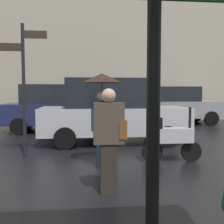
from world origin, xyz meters
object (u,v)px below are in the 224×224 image
object	(u,v)px
parked_scooter	(170,138)
parked_car_right	(111,111)
parked_car_distant	(174,105)
parked_car_left	(57,108)
street_signpost	(24,77)
pedestrian_with_bag	(110,134)
pedestrian_with_umbrella	(102,97)

from	to	relation	value
parked_scooter	parked_car_right	size ratio (longest dim) A/B	0.30
parked_scooter	parked_car_distant	world-z (taller)	parked_car_distant
parked_car_left	street_signpost	size ratio (longest dim) A/B	1.33
pedestrian_with_bag	parked_car_distant	size ratio (longest dim) A/B	0.37
parked_car_distant	parked_car_left	bearing A→B (deg)	30.48
parked_car_left	parked_car_right	world-z (taller)	parked_car_right
pedestrian_with_bag	parked_scooter	distance (m)	2.34
pedestrian_with_umbrella	pedestrian_with_bag	world-z (taller)	pedestrian_with_umbrella
parked_car_right	pedestrian_with_umbrella	bearing A→B (deg)	74.27
parked_car_left	parked_car_right	size ratio (longest dim) A/B	0.95
parked_scooter	parked_car_right	distance (m)	2.74
pedestrian_with_bag	parked_car_left	distance (m)	7.20
pedestrian_with_umbrella	parked_car_right	xyz separation A→B (m)	(0.47, 2.69, -0.48)
parked_car_right	pedestrian_with_bag	bearing A→B (deg)	78.03
parked_car_left	parked_scooter	bearing A→B (deg)	-57.99
parked_car_left	parked_car_right	xyz separation A→B (m)	(1.92, -2.82, 0.04)
pedestrian_with_bag	parked_car_distant	distance (m)	9.81
pedestrian_with_umbrella	parked_car_right	bearing A→B (deg)	-57.80
parked_scooter	parked_car_left	world-z (taller)	parked_car_left
pedestrian_with_umbrella	parked_scooter	bearing A→B (deg)	-130.30
pedestrian_with_bag	street_signpost	distance (m)	3.29
pedestrian_with_bag	pedestrian_with_umbrella	bearing A→B (deg)	173.54
pedestrian_with_bag	parked_car_right	bearing A→B (deg)	166.87
pedestrian_with_bag	street_signpost	size ratio (longest dim) A/B	0.51
parked_scooter	parked_car_distant	distance (m)	7.64
parked_car_right	street_signpost	world-z (taller)	street_signpost
pedestrian_with_umbrella	parked_car_left	bearing A→B (deg)	-33.10
pedestrian_with_bag	parked_car_right	distance (m)	4.26
parked_scooter	street_signpost	size ratio (longest dim) A/B	0.43
parked_car_right	street_signpost	xyz separation A→B (m)	(-2.25, -1.67, 0.93)
parked_car_left	street_signpost	bearing A→B (deg)	-91.60
parked_car_right	parked_car_distant	distance (m)	5.92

